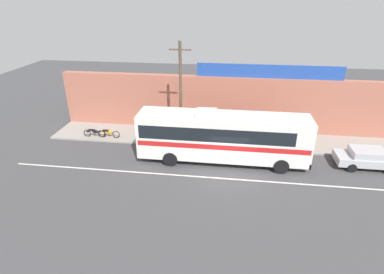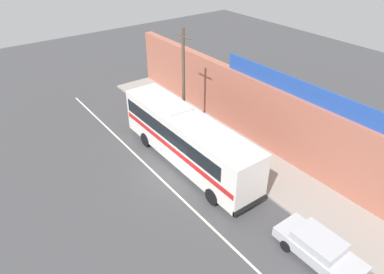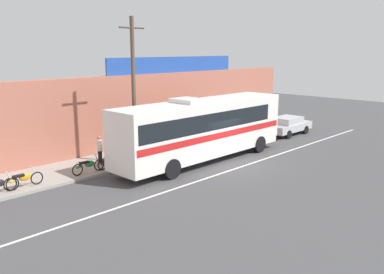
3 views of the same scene
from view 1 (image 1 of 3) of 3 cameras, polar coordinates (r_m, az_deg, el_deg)
name	(u,v)px [view 1 (image 1 of 3)]	position (r m, az deg, el deg)	size (l,w,h in m)	color
ground_plane	(228,172)	(21.35, 6.69, -6.53)	(70.00, 70.00, 0.00)	#444447
sidewalk_slab	(230,139)	(25.90, 7.01, -0.41)	(30.00, 3.60, 0.14)	gray
storefront_facade	(232,104)	(27.02, 7.37, 6.00)	(30.00, 0.70, 4.80)	#B26651
storefront_billboard	(269,71)	(26.38, 14.06, 11.67)	(11.80, 0.12, 1.10)	#234CAD
road_center_stripe	(228,179)	(20.67, 6.63, -7.68)	(30.00, 0.14, 0.01)	silver
intercity_bus	(221,135)	(21.78, 5.47, 0.36)	(11.94, 2.60, 3.78)	white
parked_car	(368,158)	(24.73, 29.74, -3.34)	(4.32, 1.89, 1.37)	#B7BABF
utility_pole	(181,94)	(23.25, -2.10, 7.90)	(1.60, 0.22, 7.99)	brown
motorcycle_red	(164,137)	(25.04, -5.16, 0.00)	(1.94, 0.56, 0.94)	black
motorcycle_blue	(108,133)	(26.64, -15.22, 0.77)	(1.88, 0.56, 0.94)	black
motorcycle_black	(146,136)	(25.42, -8.42, 0.22)	(1.90, 0.56, 0.94)	black
motorcycle_green	(94,132)	(27.09, -17.64, 0.86)	(1.95, 0.56, 0.94)	black
pedestrian_far_left	(165,126)	(25.70, -5.04, 1.96)	(0.30, 0.48, 1.64)	black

